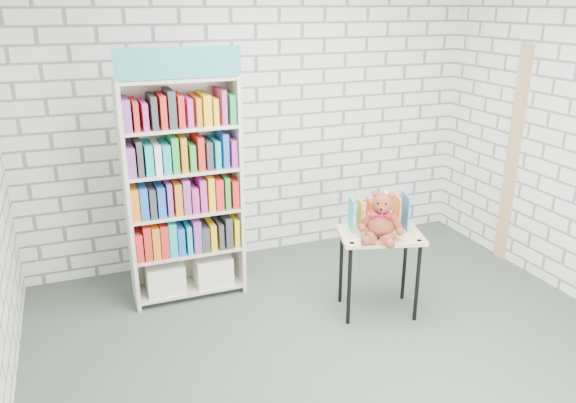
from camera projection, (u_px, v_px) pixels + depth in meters
name	position (u px, v px, depth m)	size (l,w,h in m)	color
ground	(346.00, 355.00, 4.13)	(4.50, 4.50, 0.00)	#3D493D
room_shell	(356.00, 114.00, 3.53)	(4.52, 4.02, 2.81)	silver
bookshelf	(183.00, 189.00, 4.69)	(0.95, 0.37, 2.14)	beige
display_table	(380.00, 245.00, 4.53)	(0.75, 0.61, 0.70)	tan
table_books	(378.00, 213.00, 4.55)	(0.49, 0.32, 0.27)	#29B5B5
teddy_bear	(382.00, 220.00, 4.34)	(0.37, 0.36, 0.38)	maroon
door_trim	(513.00, 157.00, 5.37)	(0.05, 0.12, 2.10)	tan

